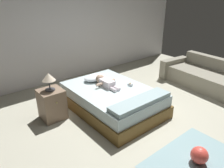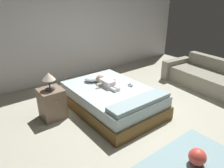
{
  "view_description": "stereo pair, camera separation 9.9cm",
  "coord_description": "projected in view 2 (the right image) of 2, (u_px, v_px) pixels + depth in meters",
  "views": [
    {
      "loc": [
        -2.53,
        -2.01,
        2.17
      ],
      "look_at": [
        -0.17,
        0.88,
        0.55
      ],
      "focal_mm": 33.57,
      "sensor_mm": 36.0,
      "label": 1
    },
    {
      "loc": [
        -2.45,
        -2.07,
        2.17
      ],
      "look_at": [
        -0.17,
        0.88,
        0.55
      ],
      "focal_mm": 33.57,
      "sensor_mm": 36.0,
      "label": 2
    }
  ],
  "objects": [
    {
      "name": "baby",
      "position": [
        105.0,
        82.0,
        4.22
      ],
      "size": [
        0.45,
        0.65,
        0.18
      ],
      "color": "white",
      "rests_on": "bed"
    },
    {
      "name": "toothbrush",
      "position": [
        112.0,
        81.0,
        4.43
      ],
      "size": [
        0.09,
        0.16,
        0.02
      ],
      "color": "#3A83EA",
      "rests_on": "bed"
    },
    {
      "name": "baby_bottle",
      "position": [
        130.0,
        85.0,
        4.19
      ],
      "size": [
        0.08,
        0.11,
        0.08
      ],
      "color": "white",
      "rests_on": "bed"
    },
    {
      "name": "couch",
      "position": [
        210.0,
        79.0,
        5.12
      ],
      "size": [
        1.2,
        2.23,
        0.69
      ],
      "color": "gray",
      "rests_on": "ground_plane"
    },
    {
      "name": "blanket",
      "position": [
        140.0,
        102.0,
        3.52
      ],
      "size": [
        1.23,
        0.31,
        0.08
      ],
      "color": "#91A8AC",
      "rests_on": "bed"
    },
    {
      "name": "toy_ball",
      "position": [
        197.0,
        157.0,
        2.84
      ],
      "size": [
        0.24,
        0.24,
        0.24
      ],
      "primitive_type": "sphere",
      "color": "#E5483D",
      "rests_on": "rug"
    },
    {
      "name": "rug",
      "position": [
        198.0,
        167.0,
        2.83
      ],
      "size": [
        1.42,
        1.12,
        0.01
      ],
      "color": "#80A1A6",
      "rests_on": "ground_plane"
    },
    {
      "name": "wall_behind_bed",
      "position": [
        67.0,
        29.0,
        5.38
      ],
      "size": [
        8.0,
        0.12,
        2.66
      ],
      "primitive_type": "cube",
      "color": "silver",
      "rests_on": "ground_plane"
    },
    {
      "name": "lamp",
      "position": [
        49.0,
        77.0,
        3.68
      ],
      "size": [
        0.23,
        0.23,
        0.33
      ],
      "color": "#333338",
      "rests_on": "nightstand"
    },
    {
      "name": "nightstand",
      "position": [
        52.0,
        103.0,
        3.89
      ],
      "size": [
        0.42,
        0.45,
        0.57
      ],
      "color": "#7D6550",
      "rests_on": "ground_plane"
    },
    {
      "name": "bed",
      "position": [
        112.0,
        99.0,
        4.19
      ],
      "size": [
        1.37,
        1.97,
        0.45
      ],
      "color": "brown",
      "rests_on": "ground_plane"
    },
    {
      "name": "ground_plane",
      "position": [
        150.0,
        125.0,
        3.74
      ],
      "size": [
        8.0,
        8.0,
        0.0
      ],
      "primitive_type": "plane",
      "color": "#ABA995"
    },
    {
      "name": "pillow",
      "position": [
        96.0,
        77.0,
        4.47
      ],
      "size": [
        0.5,
        0.32,
        0.13
      ],
      "color": "white",
      "rests_on": "bed"
    }
  ]
}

